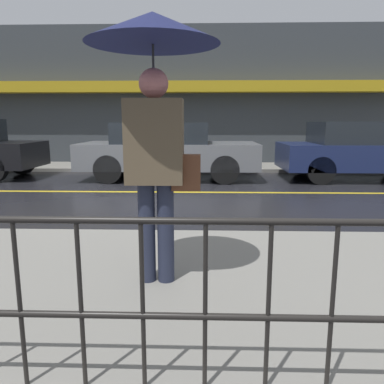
{
  "coord_description": "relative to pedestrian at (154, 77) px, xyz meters",
  "views": [
    {
      "loc": [
        1.41,
        -7.82,
        1.48
      ],
      "look_at": [
        1.23,
        -1.98,
        0.38
      ],
      "focal_mm": 35.0,
      "sensor_mm": 36.0,
      "label": 1
    }
  ],
  "objects": [
    {
      "name": "ground_plane",
      "position": [
        -1.01,
        4.72,
        -1.83
      ],
      "size": [
        80.0,
        80.0,
        0.0
      ],
      "primitive_type": "plane",
      "color": "black"
    },
    {
      "name": "sidewalk_near",
      "position": [
        -1.01,
        -0.03,
        -1.78
      ],
      "size": [
        28.0,
        3.15,
        0.1
      ],
      "color": "gray",
      "rests_on": "ground_plane"
    },
    {
      "name": "sidewalk_far",
      "position": [
        -1.01,
        8.86,
        -1.78
      ],
      "size": [
        28.0,
        1.93,
        0.1
      ],
      "color": "gray",
      "rests_on": "ground_plane"
    },
    {
      "name": "lane_marking",
      "position": [
        -1.01,
        4.72,
        -1.83
      ],
      "size": [
        25.2,
        0.12,
        0.01
      ],
      "color": "gold",
      "rests_on": "ground_plane"
    },
    {
      "name": "building_storefront",
      "position": [
        -1.01,
        9.94,
        0.5
      ],
      "size": [
        28.0,
        0.85,
        4.62
      ],
      "color": "#383D42",
      "rests_on": "ground_plane"
    },
    {
      "name": "pedestrian",
      "position": [
        0.0,
        0.0,
        0.0
      ],
      "size": [
        1.07,
        1.07,
        2.22
      ],
      "rotation": [
        0.0,
        0.0,
        3.14
      ],
      "color": "#23283D",
      "rests_on": "sidewalk_near"
    },
    {
      "name": "car_grey",
      "position": [
        -0.55,
        6.65,
        -1.08
      ],
      "size": [
        4.55,
        1.88,
        1.46
      ],
      "color": "slate",
      "rests_on": "ground_plane"
    },
    {
      "name": "car_navy",
      "position": [
        4.42,
        6.65,
        -1.07
      ],
      "size": [
        4.1,
        1.84,
        1.48
      ],
      "color": "#19234C",
      "rests_on": "ground_plane"
    }
  ]
}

